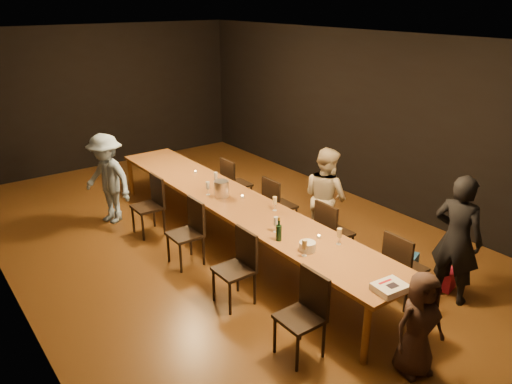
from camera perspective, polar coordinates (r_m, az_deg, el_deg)
ground at (r=7.58m, az=-2.29°, el=-6.23°), size 10.00×10.00×0.00m
room_shell at (r=6.87m, az=-2.55°, el=9.29°), size 6.04×10.04×3.02m
table at (r=7.28m, az=-2.37°, el=-1.34°), size 0.90×6.00×0.75m
chair_right_0 at (r=6.37m, az=16.70°, el=-8.22°), size 0.42×0.42×0.93m
chair_right_1 at (r=7.04m, az=8.99°, el=-4.54°), size 0.42×0.42×0.93m
chair_right_2 at (r=7.84m, az=2.78°, el=-1.50°), size 0.42×0.42×0.93m
chair_right_3 at (r=8.74m, az=-2.20°, el=0.97°), size 0.42×0.42×0.93m
chair_left_0 at (r=5.27m, az=5.03°, el=-14.08°), size 0.42×0.42×0.93m
chair_left_1 at (r=6.07m, az=-2.56°, el=-8.81°), size 0.42×0.42×0.93m
chair_left_2 at (r=6.98m, az=-8.12°, el=-4.74°), size 0.42×0.42×0.93m
chair_left_3 at (r=7.97m, az=-12.31°, el=-1.61°), size 0.42×0.42×0.93m
woman_birthday at (r=6.45m, az=21.99°, el=-5.04°), size 0.50×0.66×1.63m
woman_tan at (r=7.45m, az=7.94°, el=-0.55°), size 0.58×0.74×1.51m
man_blue at (r=8.48m, az=-16.62°, el=1.45°), size 0.86×1.10×1.50m
child at (r=5.25m, az=18.15°, el=-14.18°), size 0.62×0.48×1.11m
gift_bag_red at (r=6.94m, az=21.14°, el=-9.33°), size 0.26×0.18×0.28m
gift_bag_blue at (r=7.12m, az=17.22°, el=-7.89°), size 0.27×0.22×0.29m
birthday_cake at (r=5.29m, az=15.06°, el=-10.51°), size 0.35×0.29×0.08m
plate_stack at (r=5.88m, az=5.89°, el=-6.20°), size 0.22×0.22×0.11m
champagne_bottle at (r=6.05m, az=2.63°, el=-4.24°), size 0.09×0.09×0.30m
ice_bucket at (r=7.38m, az=-3.98°, el=0.37°), size 0.29×0.29×0.25m
wineglass_0 at (r=5.74m, az=5.56°, el=-6.38°), size 0.06×0.06×0.21m
wineglass_1 at (r=6.05m, az=9.48°, el=-5.03°), size 0.06×0.06×0.21m
wineglass_2 at (r=6.28m, az=2.27°, el=-3.73°), size 0.06×0.06×0.21m
wineglass_3 at (r=6.89m, az=2.16°, el=-1.34°), size 0.06×0.06×0.21m
wineglass_4 at (r=7.47m, az=-5.52°, el=0.43°), size 0.06×0.06×0.21m
wineglass_5 at (r=7.86m, az=-4.61°, el=1.56°), size 0.06×0.06×0.21m
tealight_near at (r=6.21m, az=7.20°, el=-5.08°), size 0.05×0.05×0.03m
tealight_mid at (r=7.36m, az=-1.57°, el=-0.53°), size 0.05×0.05×0.03m
tealight_far at (r=8.46m, az=-6.95°, el=2.28°), size 0.05×0.05×0.03m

